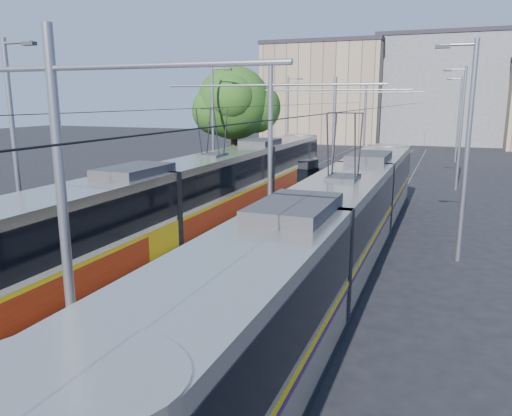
% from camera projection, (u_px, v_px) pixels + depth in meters
% --- Properties ---
extents(ground, '(160.00, 160.00, 0.00)m').
position_uv_depth(ground, '(175.00, 314.00, 14.12)').
color(ground, black).
rests_on(ground, ground).
extents(platform, '(4.00, 50.00, 0.30)m').
position_uv_depth(platform, '(321.00, 199.00, 29.57)').
color(platform, gray).
rests_on(platform, ground).
extents(tactile_strip_left, '(0.70, 50.00, 0.01)m').
position_uv_depth(tactile_strip_left, '(297.00, 195.00, 30.05)').
color(tactile_strip_left, gray).
rests_on(tactile_strip_left, platform).
extents(tactile_strip_right, '(0.70, 50.00, 0.01)m').
position_uv_depth(tactile_strip_right, '(345.00, 198.00, 29.02)').
color(tactile_strip_right, gray).
rests_on(tactile_strip_right, platform).
extents(rails, '(8.71, 70.00, 0.03)m').
position_uv_depth(rails, '(321.00, 201.00, 29.60)').
color(rails, gray).
rests_on(rails, ground).
extents(tram_left, '(2.43, 32.15, 5.50)m').
position_uv_depth(tram_left, '(214.00, 189.00, 24.11)').
color(tram_left, black).
rests_on(tram_left, ground).
extents(tram_right, '(2.43, 28.37, 5.50)m').
position_uv_depth(tram_right, '(341.00, 220.00, 17.26)').
color(tram_right, black).
rests_on(tram_right, ground).
extents(catenary, '(9.20, 70.00, 7.00)m').
position_uv_depth(catenary, '(310.00, 127.00, 26.04)').
color(catenary, gray).
rests_on(catenary, platform).
extents(street_lamps, '(15.18, 38.22, 8.00)m').
position_uv_depth(street_lamps, '(337.00, 127.00, 32.35)').
color(street_lamps, gray).
rests_on(street_lamps, ground).
extents(shelter, '(0.95, 1.26, 2.49)m').
position_uv_depth(shelter, '(308.00, 182.00, 26.68)').
color(shelter, black).
rests_on(shelter, platform).
extents(tree, '(5.68, 5.25, 8.25)m').
position_uv_depth(tree, '(240.00, 104.00, 35.38)').
color(tree, '#382314').
rests_on(tree, ground).
extents(building_left, '(16.32, 12.24, 13.63)m').
position_uv_depth(building_left, '(327.00, 93.00, 70.83)').
color(building_left, '#9D8A6A').
rests_on(building_left, ground).
extents(building_centre, '(18.36, 14.28, 14.40)m').
position_uv_depth(building_centre, '(447.00, 90.00, 68.75)').
color(building_centre, gray).
rests_on(building_centre, ground).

